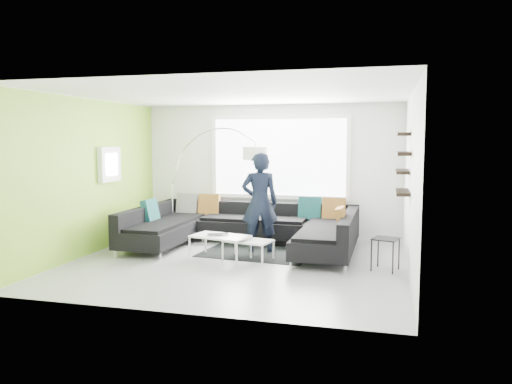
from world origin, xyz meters
TOP-DOWN VIEW (x-y plane):
  - ground at (0.00, 0.00)m, footprint 5.50×5.50m
  - room_shell at (0.04, 0.21)m, footprint 5.54×5.04m
  - sectional_sofa at (-0.19, 1.07)m, footprint 4.16×2.60m
  - rug at (0.14, 0.87)m, footprint 2.09×1.61m
  - coffee_table at (-0.13, 0.27)m, footprint 1.39×0.99m
  - arc_lamp at (-1.90, 1.67)m, footprint 2.30×1.31m
  - side_table at (2.41, 0.16)m, footprint 0.47×0.47m
  - person at (0.16, 0.95)m, footprint 0.91×0.81m
  - laptop at (-0.39, 0.20)m, footprint 0.54×0.51m

SIDE VIEW (x-z plane):
  - ground at x=0.00m, z-range 0.00..0.00m
  - rug at x=0.14m, z-range 0.00..0.01m
  - coffee_table at x=-0.13m, z-range 0.00..0.41m
  - side_table at x=2.41m, z-range 0.00..0.52m
  - sectional_sofa at x=-0.19m, z-range -0.05..0.84m
  - laptop at x=-0.39m, z-range 0.41..0.44m
  - person at x=0.16m, z-range 0.00..1.83m
  - arc_lamp at x=-1.90m, z-range 0.00..2.31m
  - room_shell at x=0.04m, z-range 0.40..3.22m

